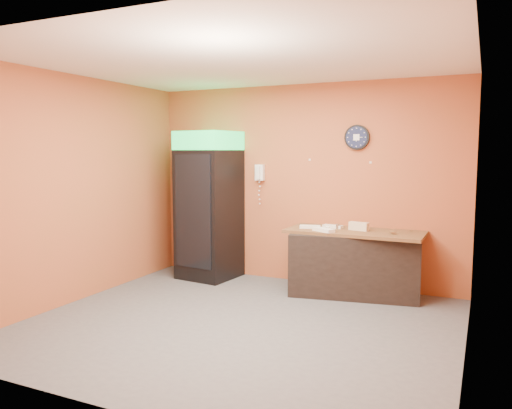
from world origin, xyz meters
The scene contains 15 objects.
floor centered at (0.00, 0.00, 0.00)m, with size 4.50×4.50×0.00m, color #47474C.
back_wall centered at (0.00, 2.00, 1.40)m, with size 4.50×0.02×2.80m, color #AD5331.
left_wall centered at (-2.25, 0.00, 1.40)m, with size 0.02×4.00×2.80m, color #AD5331.
right_wall centered at (2.25, 0.00, 1.40)m, with size 0.02×4.00×2.80m, color #AD5331.
ceiling centered at (0.00, 0.00, 2.80)m, with size 4.50×4.00×0.02m, color white.
beverage_cooler centered at (-1.32, 1.60, 1.05)m, with size 0.84×0.84×2.15m.
prep_counter centered at (0.84, 1.64, 0.40)m, with size 1.62×0.72×0.81m, color black.
wall_clock centered at (0.77, 1.97, 2.05)m, with size 0.33×0.06×0.33m.
wall_phone centered at (-0.65, 1.95, 1.56)m, with size 0.13×0.11×0.23m.
butcher_paper centered at (0.84, 1.64, 0.83)m, with size 1.74×0.74×0.04m, color brown.
sub_roll_stack centered at (0.89, 1.66, 0.90)m, with size 0.27×0.14×0.11m.
wrapped_sandwich_left centered at (0.26, 1.57, 0.87)m, with size 0.27×0.11×0.04m, color white.
wrapped_sandwich_mid centered at (0.50, 1.38, 0.87)m, with size 0.30×0.12×0.04m, color white.
wrapped_sandwich_right centered at (0.53, 1.73, 0.87)m, with size 0.26×0.10×0.04m, color white.
kitchen_tool centered at (0.61, 1.69, 0.88)m, with size 0.06×0.06×0.06m, color silver.
Camera 1 is at (2.35, -4.68, 1.87)m, focal length 35.00 mm.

